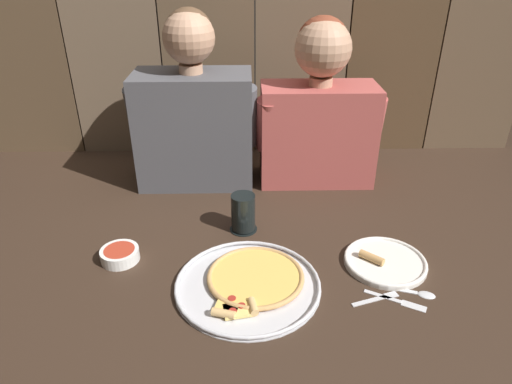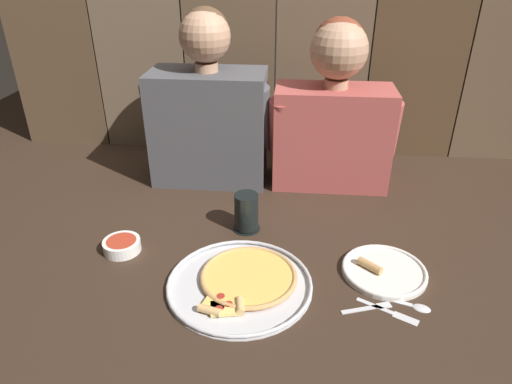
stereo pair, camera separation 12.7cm
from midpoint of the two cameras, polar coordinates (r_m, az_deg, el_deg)
The scene contains 10 objects.
ground_plane at distance 1.29m, azimuth 2.94°, elevation -9.30°, with size 3.20×3.20×0.00m, color #332319.
pizza_tray at distance 1.22m, azimuth 1.36°, elevation -11.20°, with size 0.38×0.38×0.03m.
dinner_plate at distance 1.32m, azimuth 18.36°, elevation -9.26°, with size 0.23×0.23×0.03m.
drinking_glass at distance 1.41m, azimuth 1.38°, elevation -2.64°, with size 0.09×0.09×0.12m.
dipping_bowl at distance 1.37m, azimuth -13.88°, elevation -6.53°, with size 0.11×0.11×0.03m.
table_fork at distance 1.21m, azimuth 16.98°, elevation -13.76°, with size 0.13×0.06×0.01m.
table_knife at distance 1.21m, azimuth 19.09°, elevation -13.96°, with size 0.14×0.09×0.01m.
table_spoon at distance 1.25m, azimuth 21.82°, elevation -13.05°, with size 0.14×0.06×0.01m.
diner_left at distance 1.65m, azimuth -3.73°, elevation 10.12°, with size 0.44×0.22×0.61m.
diner_right at distance 1.64m, azimuth 11.91°, elevation 9.66°, with size 0.44×0.21×0.59m.
Camera 2 is at (0.09, -1.01, 0.79)m, focal length 32.04 mm.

